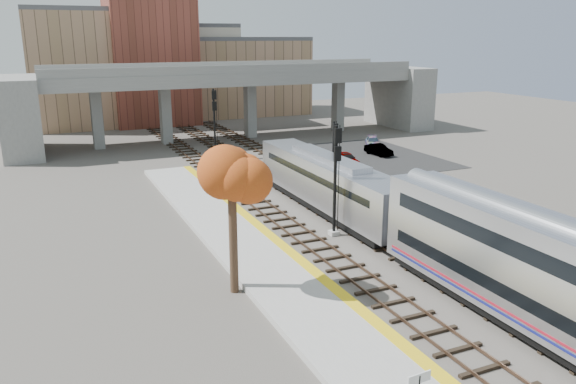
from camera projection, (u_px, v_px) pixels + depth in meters
name	position (u px, v px, depth m)	size (l,w,h in m)	color
ground	(415.00, 274.00, 31.38)	(160.00, 160.00, 0.00)	#47423D
platform	(298.00, 295.00, 28.47)	(4.50, 60.00, 0.35)	#9E9E99
yellow_strip	(331.00, 285.00, 29.17)	(0.70, 60.00, 0.01)	yellow
tracks	(325.00, 210.00, 42.71)	(10.70, 95.00, 0.25)	black
overpass	(234.00, 93.00, 71.28)	(54.00, 12.00, 9.50)	slate
buildings_far	(168.00, 68.00, 88.23)	(43.00, 21.00, 20.60)	#A47C5F
parking_lot	(365.00, 157.00, 61.49)	(14.00, 18.00, 0.04)	black
locomotive	(328.00, 182.00, 41.89)	(3.02, 19.05, 4.10)	#A8AAB2
signal_mast_near	(335.00, 181.00, 36.43)	(0.60, 0.64, 7.38)	#9E9E99
signal_mast_mid	(333.00, 163.00, 45.04)	(0.60, 0.64, 6.33)	#9E9E99
signal_mast_far	(215.00, 124.00, 59.88)	(0.60, 0.64, 7.46)	#9E9E99
tree	(232.00, 185.00, 27.69)	(3.60, 3.60, 7.78)	#382619
car_a	(346.00, 159.00, 57.25)	(1.58, 3.94, 1.34)	#99999E
car_b	(379.00, 150.00, 62.02)	(1.30, 3.73, 1.23)	#99999E
car_c	(373.00, 142.00, 66.76)	(1.62, 3.99, 1.16)	#99999E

